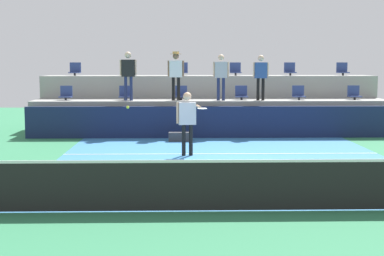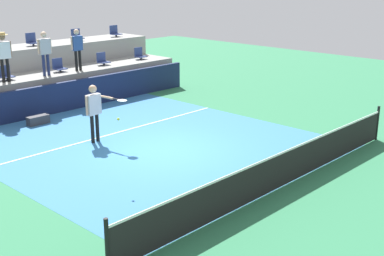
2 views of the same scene
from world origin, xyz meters
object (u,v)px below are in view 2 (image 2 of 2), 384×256
stadium_chair_upper_far_right (115,32)px  spectator_leaning_on_rail (77,46)px  stadium_chair_upper_mid_right (32,40)px  tennis_player (95,107)px  stadium_chair_lower_right (103,60)px  stadium_chair_lower_far_right (140,54)px  spectator_in_white (45,49)px  equipment_bag (38,120)px  stadium_chair_lower_mid_left (6,74)px  stadium_chair_lower_mid_right (59,66)px  tennis_ball (118,119)px  stadium_chair_upper_right (77,36)px  spectator_with_hat (3,52)px

stadium_chair_upper_far_right → spectator_leaning_on_rail: 4.21m
stadium_chair_upper_mid_right → tennis_player: bearing=-106.3°
stadium_chair_lower_right → stadium_chair_lower_far_right: 2.06m
stadium_chair_upper_far_right → spectator_in_white: spectator_in_white is taller
tennis_player → stadium_chair_upper_far_right: bearing=47.7°
stadium_chair_lower_right → equipment_bag: 5.04m
stadium_chair_lower_mid_left → spectator_in_white: size_ratio=0.31×
stadium_chair_lower_mid_left → stadium_chair_lower_far_right: 6.40m
stadium_chair_lower_mid_right → stadium_chair_upper_far_right: bearing=23.0°
stadium_chair_lower_mid_right → stadium_chair_lower_right: same height
stadium_chair_lower_mid_left → spectator_in_white: (1.43, -0.38, 0.78)m
stadium_chair_lower_mid_right → tennis_ball: 8.79m
stadium_chair_upper_right → spectator_in_white: size_ratio=0.31×
stadium_chair_lower_right → spectator_with_hat: spectator_with_hat is taller
spectator_in_white → stadium_chair_upper_far_right: bearing=23.5°
spectator_in_white → stadium_chair_lower_mid_right: bearing=26.0°
stadium_chair_lower_far_right → tennis_ball: stadium_chair_lower_far_right is taller
stadium_chair_lower_right → stadium_chair_upper_right: size_ratio=1.00×
spectator_in_white → stadium_chair_lower_mid_left: bearing=165.0°
stadium_chair_upper_right → tennis_ball: size_ratio=7.65×
tennis_player → spectator_with_hat: (-0.34, 4.76, 1.23)m
stadium_chair_lower_far_right → spectator_in_white: size_ratio=0.31×
stadium_chair_lower_mid_right → stadium_chair_upper_mid_right: size_ratio=1.00×
stadium_chair_lower_right → tennis_ball: bearing=-124.8°
equipment_bag → tennis_ball: bearing=-101.4°
spectator_leaning_on_rail → spectator_with_hat: bearing=180.0°
spectator_with_hat → tennis_ball: 7.79m
stadium_chair_upper_right → spectator_in_white: bearing=-143.2°
spectator_leaning_on_rail → stadium_chair_lower_mid_left: bearing=172.4°
stadium_chair_lower_right → spectator_with_hat: size_ratio=0.30×
tennis_player → spectator_leaning_on_rail: size_ratio=1.10×
stadium_chair_lower_right → stadium_chair_upper_mid_right: size_ratio=1.00×
tennis_player → equipment_bag: bearing=93.8°
stadium_chair_upper_far_right → tennis_ball: stadium_chair_upper_far_right is taller
spectator_with_hat → stadium_chair_lower_far_right: bearing=3.3°
stadium_chair_upper_mid_right → stadium_chair_upper_right: size_ratio=1.00×
stadium_chair_lower_mid_right → stadium_chair_upper_right: (2.13, 1.80, 0.85)m
tennis_player → stadium_chair_lower_right: bearing=50.8°
stadium_chair_upper_right → tennis_player: 8.20m
stadium_chair_upper_far_right → stadium_chair_upper_mid_right: bearing=180.0°
stadium_chair_upper_right → tennis_player: size_ratio=0.29×
spectator_in_white → equipment_bag: size_ratio=2.17×
stadium_chair_upper_far_right → stadium_chair_lower_right: bearing=-139.7°
stadium_chair_lower_mid_left → equipment_bag: size_ratio=0.68×
stadium_chair_lower_mid_left → stadium_chair_upper_right: bearing=22.5°
spectator_with_hat → equipment_bag: 2.78m
stadium_chair_lower_mid_right → stadium_chair_lower_far_right: 4.18m
stadium_chair_upper_right → spectator_leaning_on_rail: spectator_leaning_on_rail is taller
stadium_chair_upper_far_right → tennis_player: bearing=-132.3°
stadium_chair_lower_far_right → spectator_in_white: 5.04m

